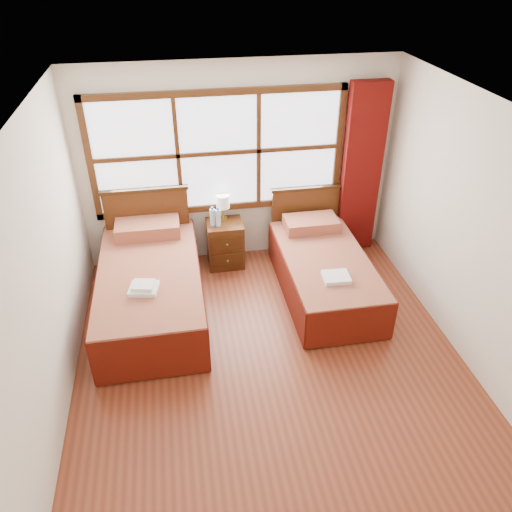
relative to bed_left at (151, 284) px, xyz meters
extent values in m
plane|color=brown|center=(1.20, -1.20, -0.34)|extent=(4.50, 4.50, 0.00)
plane|color=white|center=(1.20, -1.20, 2.26)|extent=(4.50, 4.50, 0.00)
plane|color=silver|center=(1.20, 1.05, 0.96)|extent=(4.00, 0.00, 4.00)
plane|color=silver|center=(-0.80, -1.20, 0.96)|extent=(0.00, 4.50, 4.50)
plane|color=silver|center=(3.20, -1.20, 0.96)|extent=(0.00, 4.50, 4.50)
cube|color=white|center=(0.95, 1.02, 1.16)|extent=(3.00, 0.02, 1.40)
cube|color=#4A2610|center=(0.95, 1.00, 0.42)|extent=(3.16, 0.06, 0.08)
cube|color=#4A2610|center=(0.95, 1.00, 1.90)|extent=(3.16, 0.06, 0.08)
cube|color=#4A2610|center=(-0.59, 1.00, 1.16)|extent=(0.08, 0.06, 1.56)
cube|color=#4A2610|center=(2.49, 1.00, 1.16)|extent=(0.08, 0.06, 1.56)
cube|color=#4A2610|center=(0.45, 1.00, 1.16)|extent=(0.05, 0.05, 1.40)
cube|color=#4A2610|center=(1.45, 1.00, 1.16)|extent=(0.05, 0.05, 1.40)
cube|color=#4A2610|center=(0.95, 1.00, 1.16)|extent=(3.00, 0.05, 0.05)
cube|color=#610C09|center=(2.80, 0.91, 0.83)|extent=(0.50, 0.16, 2.30)
cube|color=#371F0B|center=(0.00, -0.07, -0.18)|extent=(1.01, 2.01, 0.33)
cube|color=maroon|center=(0.00, -0.07, 0.12)|extent=(1.13, 2.23, 0.27)
cube|color=#591409|center=(-0.56, -0.07, -0.04)|extent=(0.03, 2.23, 0.56)
cube|color=#591409|center=(0.56, -0.07, -0.04)|extent=(0.03, 2.23, 0.56)
cube|color=#591409|center=(0.00, -1.18, -0.04)|extent=(1.13, 0.03, 0.56)
cube|color=maroon|center=(0.00, 0.74, 0.35)|extent=(0.79, 0.46, 0.18)
cube|color=#4A2610|center=(0.00, 0.94, 0.20)|extent=(1.05, 0.06, 1.09)
cube|color=#371F0B|center=(0.00, 0.94, 0.76)|extent=(1.09, 0.08, 0.04)
cube|color=#371F0B|center=(2.08, -0.07, -0.20)|extent=(0.88, 1.75, 0.29)
cube|color=maroon|center=(2.08, -0.07, 0.06)|extent=(0.98, 1.94, 0.24)
cube|color=#591409|center=(1.59, -0.07, -0.08)|extent=(0.03, 1.94, 0.49)
cube|color=#591409|center=(2.58, -0.07, -0.08)|extent=(0.03, 1.94, 0.49)
cube|color=#591409|center=(2.08, -1.03, -0.08)|extent=(0.98, 0.03, 0.49)
cube|color=maroon|center=(2.08, 0.64, 0.26)|extent=(0.68, 0.40, 0.15)
cube|color=#4A2610|center=(2.08, 0.94, 0.13)|extent=(0.91, 0.06, 0.95)
cube|color=#371F0B|center=(2.08, 0.94, 0.62)|extent=(0.95, 0.08, 0.04)
cube|color=#4A2610|center=(0.97, 0.80, -0.03)|extent=(0.47, 0.42, 0.62)
cube|color=#371F0B|center=(0.97, 0.58, -0.16)|extent=(0.41, 0.02, 0.19)
cube|color=#371F0B|center=(0.97, 0.58, 0.09)|extent=(0.41, 0.02, 0.19)
sphere|color=olive|center=(0.97, 0.57, -0.16)|extent=(0.03, 0.03, 0.03)
sphere|color=olive|center=(0.97, 0.57, 0.09)|extent=(0.03, 0.03, 0.03)
cube|color=white|center=(-0.04, -0.47, 0.28)|extent=(0.34, 0.31, 0.05)
cube|color=white|center=(-0.04, -0.47, 0.33)|extent=(0.26, 0.23, 0.04)
cube|color=white|center=(2.07, -0.51, 0.20)|extent=(0.31, 0.27, 0.05)
cylinder|color=gold|center=(0.97, 0.92, 0.29)|extent=(0.11, 0.11, 0.02)
cylinder|color=gold|center=(0.97, 0.92, 0.37)|extent=(0.02, 0.02, 0.15)
cylinder|color=white|center=(0.97, 0.92, 0.53)|extent=(0.18, 0.18, 0.18)
cylinder|color=silver|center=(0.82, 0.78, 0.39)|extent=(0.07, 0.07, 0.23)
cylinder|color=blue|center=(0.82, 0.78, 0.52)|extent=(0.03, 0.03, 0.03)
cylinder|color=silver|center=(0.89, 0.75, 0.39)|extent=(0.07, 0.07, 0.23)
cylinder|color=blue|center=(0.89, 0.75, 0.52)|extent=(0.03, 0.03, 0.03)
camera|label=1|loc=(0.39, -4.84, 3.42)|focal=35.00mm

